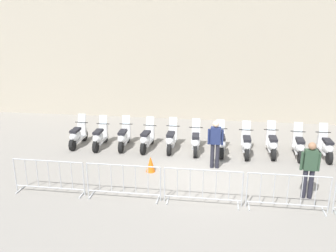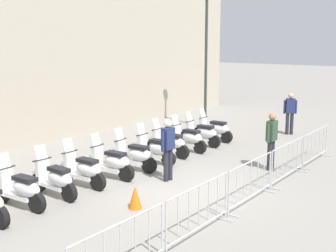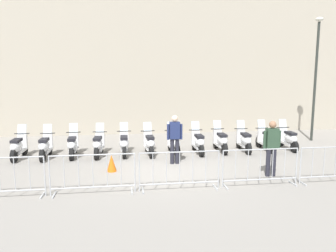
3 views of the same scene
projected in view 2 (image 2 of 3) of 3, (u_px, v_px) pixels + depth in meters
The scene contains 20 objects.
ground_plane at pixel (183, 188), 12.07m from camera, with size 120.00×120.00×0.00m, color gray.
motorcycle_2 at pixel (21, 189), 10.55m from camera, with size 0.56×1.73×1.24m.
motorcycle_3 at pixel (55, 179), 11.30m from camera, with size 0.56×1.72×1.24m.
motorcycle_4 at pixel (83, 170), 12.11m from camera, with size 0.56×1.72×1.24m.
motorcycle_5 at pixel (111, 163), 12.84m from camera, with size 0.56×1.73×1.24m.
motorcycle_6 at pixel (134, 156), 13.61m from camera, with size 0.56×1.73×1.24m.
motorcycle_7 at pixel (155, 150), 14.37m from camera, with size 0.56×1.72×1.24m.
motorcycle_8 at pixel (169, 143), 15.24m from camera, with size 0.56×1.72×1.24m.
motorcycle_9 at pixel (188, 139), 15.97m from camera, with size 0.56×1.72×1.24m.
motorcycle_10 at pixel (202, 134), 16.77m from camera, with size 0.56×1.72×1.24m.
motorcycle_11 at pixel (214, 130), 17.57m from camera, with size 0.56×1.72×1.24m.
barrier_segment_1 at pixel (199, 211), 9.01m from camera, with size 2.22×0.48×1.07m.
barrier_segment_2 at pixel (251, 182), 10.83m from camera, with size 2.22×0.48×1.07m.
barrier_segment_3 at pixel (288, 162), 12.65m from camera, with size 2.22×0.48×1.07m.
barrier_segment_4 at pixel (316, 146), 14.47m from camera, with size 2.22×0.48×1.07m.
street_lamp at pixel (206, 48), 19.74m from camera, with size 0.36×0.36×5.80m.
officer_near_row_end at pixel (272, 138), 13.61m from camera, with size 0.55×0.22×1.73m.
officer_mid_plaza at pixel (290, 111), 18.74m from camera, with size 0.39×0.47×1.73m.
officer_by_barriers at pixel (168, 146), 12.53m from camera, with size 0.55×0.23×1.73m.
traffic_cone at pixel (135, 197), 10.55m from camera, with size 0.32×0.32×0.55m, color orange.
Camera 2 is at (-9.42, -6.69, 3.86)m, focal length 48.69 mm.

